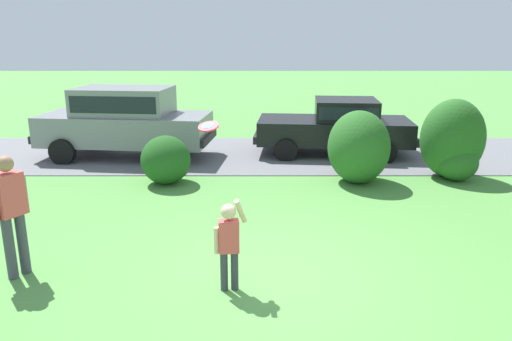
{
  "coord_description": "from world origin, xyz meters",
  "views": [
    {
      "loc": [
        -0.31,
        -6.36,
        3.3
      ],
      "look_at": [
        -0.33,
        1.58,
        1.1
      ],
      "focal_mm": 34.65,
      "sensor_mm": 36.0,
      "label": 1
    }
  ],
  "objects_px": {
    "parked_suv": "(127,119)",
    "parked_sedan": "(339,125)",
    "frisbee": "(210,126)",
    "adult_onlooker": "(13,210)",
    "child_thrower": "(230,240)"
  },
  "relations": [
    {
      "from": "child_thrower",
      "to": "frisbee",
      "type": "distance_m",
      "value": 1.54
    },
    {
      "from": "parked_suv",
      "to": "child_thrower",
      "type": "distance_m",
      "value": 8.04
    },
    {
      "from": "parked_suv",
      "to": "frisbee",
      "type": "relative_size",
      "value": 16.64
    },
    {
      "from": "parked_suv",
      "to": "frisbee",
      "type": "distance_m",
      "value": 7.43
    },
    {
      "from": "child_thrower",
      "to": "frisbee",
      "type": "relative_size",
      "value": 4.4
    },
    {
      "from": "child_thrower",
      "to": "adult_onlooker",
      "type": "bearing_deg",
      "value": 172.22
    },
    {
      "from": "parked_suv",
      "to": "parked_sedan",
      "type": "bearing_deg",
      "value": 3.58
    },
    {
      "from": "adult_onlooker",
      "to": "frisbee",
      "type": "bearing_deg",
      "value": 4.18
    },
    {
      "from": "frisbee",
      "to": "adult_onlooker",
      "type": "height_order",
      "value": "frisbee"
    },
    {
      "from": "parked_sedan",
      "to": "frisbee",
      "type": "distance_m",
      "value": 7.8
    },
    {
      "from": "parked_sedan",
      "to": "child_thrower",
      "type": "height_order",
      "value": "parked_sedan"
    },
    {
      "from": "parked_sedan",
      "to": "frisbee",
      "type": "bearing_deg",
      "value": -112.34
    },
    {
      "from": "parked_sedan",
      "to": "parked_suv",
      "type": "xyz_separation_m",
      "value": [
        -5.85,
        -0.37,
        0.23
      ]
    },
    {
      "from": "frisbee",
      "to": "adult_onlooker",
      "type": "distance_m",
      "value": 2.94
    },
    {
      "from": "child_thrower",
      "to": "frisbee",
      "type": "height_order",
      "value": "frisbee"
    }
  ]
}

